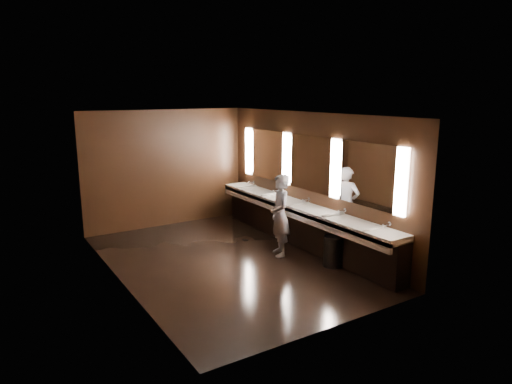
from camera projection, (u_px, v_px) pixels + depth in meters
floor at (227, 261)px, 8.79m from camera, size 6.00×6.00×0.00m
ceiling at (225, 114)px, 8.19m from camera, size 4.00×6.00×0.02m
wall_back at (166, 168)px, 10.97m from camera, size 4.00×0.02×2.80m
wall_front at (335, 231)px, 6.01m from camera, size 4.00×0.02×2.80m
wall_left at (118, 204)px, 7.45m from camera, size 0.02×6.00×2.80m
wall_right at (310, 180)px, 9.54m from camera, size 0.02×6.00×2.80m
sink_counter at (301, 223)px, 9.62m from camera, size 0.55×5.40×1.01m
mirror_band at (310, 163)px, 9.45m from camera, size 0.06×5.03×1.15m
person at (280, 215)px, 8.99m from camera, size 0.57×0.69×1.63m
trash_bin at (334, 251)px, 8.50m from camera, size 0.42×0.42×0.58m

